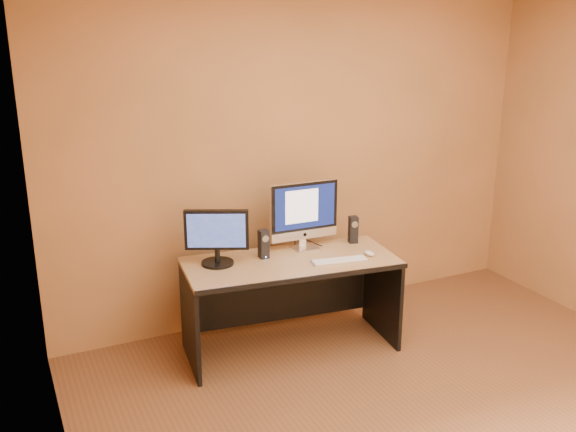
% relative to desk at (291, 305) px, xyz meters
% --- Properties ---
extents(walls, '(4.00, 4.00, 2.60)m').
position_rel_desk_xyz_m(walls, '(0.38, -1.40, 0.96)').
color(walls, '#A96E44').
rests_on(walls, ground).
extents(desk, '(1.55, 0.81, 0.68)m').
position_rel_desk_xyz_m(desk, '(0.00, 0.00, 0.00)').
color(desk, '#A68553').
rests_on(desk, ground).
extents(imac, '(0.53, 0.21, 0.51)m').
position_rel_desk_xyz_m(imac, '(0.20, 0.18, 0.60)').
color(imac, silver).
rests_on(imac, desk).
extents(second_monitor, '(0.50, 0.39, 0.39)m').
position_rel_desk_xyz_m(second_monitor, '(-0.49, 0.15, 0.54)').
color(second_monitor, black).
rests_on(second_monitor, desk).
extents(speaker_left, '(0.06, 0.07, 0.20)m').
position_rel_desk_xyz_m(speaker_left, '(-0.15, 0.13, 0.44)').
color(speaker_left, black).
rests_on(speaker_left, desk).
extents(speaker_right, '(0.08, 0.08, 0.20)m').
position_rel_desk_xyz_m(speaker_right, '(0.59, 0.14, 0.44)').
color(speaker_right, black).
rests_on(speaker_right, desk).
extents(keyboard, '(0.41, 0.17, 0.02)m').
position_rel_desk_xyz_m(keyboard, '(0.30, -0.17, 0.35)').
color(keyboard, silver).
rests_on(keyboard, desk).
extents(mouse, '(0.06, 0.10, 0.03)m').
position_rel_desk_xyz_m(mouse, '(0.55, -0.15, 0.36)').
color(mouse, silver).
rests_on(mouse, desk).
extents(cable_a, '(0.05, 0.20, 0.01)m').
position_rel_desk_xyz_m(cable_a, '(0.31, 0.26, 0.35)').
color(cable_a, black).
rests_on(cable_a, desk).
extents(cable_b, '(0.06, 0.16, 0.01)m').
position_rel_desk_xyz_m(cable_b, '(0.18, 0.28, 0.35)').
color(cable_b, black).
rests_on(cable_b, desk).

